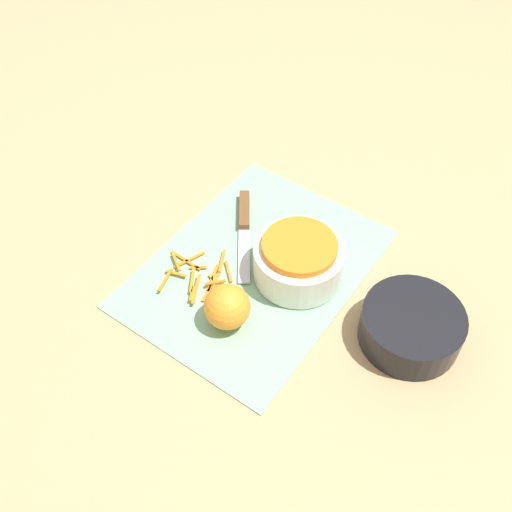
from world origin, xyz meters
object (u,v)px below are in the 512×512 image
at_px(bowl_dark, 411,327).
at_px(bowl_speckled, 299,259).
at_px(orange_left, 227,307).
at_px(knife, 244,220).

bearing_deg(bowl_dark, bowl_speckled, -91.23).
relative_size(bowl_speckled, bowl_dark, 0.96).
distance_m(bowl_dark, orange_left, 0.30).
xyz_separation_m(bowl_speckled, knife, (-0.05, -0.16, -0.03)).
bearing_deg(knife, bowl_dark, 46.15).
distance_m(bowl_dark, knife, 0.38).
bearing_deg(orange_left, bowl_dark, 119.56).
height_order(bowl_dark, orange_left, orange_left).
height_order(bowl_speckled, bowl_dark, bowl_speckled).
bearing_deg(bowl_dark, orange_left, -60.44).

